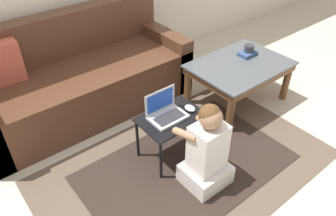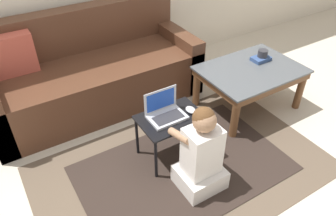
{
  "view_description": "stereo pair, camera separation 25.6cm",
  "coord_description": "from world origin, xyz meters",
  "px_view_note": "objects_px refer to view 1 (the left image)",
  "views": [
    {
      "loc": [
        -1.29,
        -1.5,
        2.0
      ],
      "look_at": [
        -0.0,
        0.09,
        0.46
      ],
      "focal_mm": 35.0,
      "sensor_mm": 36.0,
      "label": 1
    },
    {
      "loc": [
        -1.08,
        -1.65,
        2.0
      ],
      "look_at": [
        -0.0,
        0.09,
        0.46
      ],
      "focal_mm": 35.0,
      "sensor_mm": 36.0,
      "label": 2
    }
  ],
  "objects_px": {
    "coffee_table": "(240,70)",
    "cup_on_table": "(249,50)",
    "computer_mouse": "(190,108)",
    "couch": "(81,79)",
    "laptop_desk": "(172,123)",
    "laptop": "(166,113)",
    "book_on_table": "(248,54)",
    "person_seated": "(207,152)"
  },
  "relations": [
    {
      "from": "laptop",
      "to": "book_on_table",
      "type": "distance_m",
      "value": 1.26
    },
    {
      "from": "book_on_table",
      "to": "couch",
      "type": "bearing_deg",
      "value": 150.28
    },
    {
      "from": "coffee_table",
      "to": "cup_on_table",
      "type": "xyz_separation_m",
      "value": [
        0.2,
        0.08,
        0.12
      ]
    },
    {
      "from": "laptop_desk",
      "to": "laptop",
      "type": "height_order",
      "value": "laptop"
    },
    {
      "from": "coffee_table",
      "to": "laptop",
      "type": "distance_m",
      "value": 1.07
    },
    {
      "from": "computer_mouse",
      "to": "book_on_table",
      "type": "bearing_deg",
      "value": 15.32
    },
    {
      "from": "couch",
      "to": "person_seated",
      "type": "distance_m",
      "value": 1.5
    },
    {
      "from": "book_on_table",
      "to": "person_seated",
      "type": "bearing_deg",
      "value": -151.39
    },
    {
      "from": "person_seated",
      "to": "cup_on_table",
      "type": "height_order",
      "value": "person_seated"
    },
    {
      "from": "laptop",
      "to": "computer_mouse",
      "type": "bearing_deg",
      "value": -14.12
    },
    {
      "from": "laptop_desk",
      "to": "computer_mouse",
      "type": "height_order",
      "value": "computer_mouse"
    },
    {
      "from": "computer_mouse",
      "to": "book_on_table",
      "type": "distance_m",
      "value": 1.08
    },
    {
      "from": "laptop_desk",
      "to": "book_on_table",
      "type": "relative_size",
      "value": 2.82
    },
    {
      "from": "couch",
      "to": "person_seated",
      "type": "relative_size",
      "value": 2.81
    },
    {
      "from": "couch",
      "to": "coffee_table",
      "type": "distance_m",
      "value": 1.55
    },
    {
      "from": "person_seated",
      "to": "computer_mouse",
      "type": "bearing_deg",
      "value": 66.47
    },
    {
      "from": "couch",
      "to": "laptop",
      "type": "distance_m",
      "value": 1.09
    },
    {
      "from": "coffee_table",
      "to": "computer_mouse",
      "type": "distance_m",
      "value": 0.88
    },
    {
      "from": "coffee_table",
      "to": "computer_mouse",
      "type": "xyz_separation_m",
      "value": [
        -0.85,
        -0.21,
        0.05
      ]
    },
    {
      "from": "laptop_desk",
      "to": "cup_on_table",
      "type": "xyz_separation_m",
      "value": [
        1.23,
        0.27,
        0.14
      ]
    },
    {
      "from": "coffee_table",
      "to": "computer_mouse",
      "type": "height_order",
      "value": "computer_mouse"
    },
    {
      "from": "cup_on_table",
      "to": "book_on_table",
      "type": "relative_size",
      "value": 0.59
    },
    {
      "from": "couch",
      "to": "laptop",
      "type": "height_order",
      "value": "couch"
    },
    {
      "from": "laptop",
      "to": "computer_mouse",
      "type": "distance_m",
      "value": 0.21
    },
    {
      "from": "couch",
      "to": "cup_on_table",
      "type": "distance_m",
      "value": 1.69
    },
    {
      "from": "person_seated",
      "to": "book_on_table",
      "type": "xyz_separation_m",
      "value": [
        1.2,
        0.65,
        0.14
      ]
    },
    {
      "from": "coffee_table",
      "to": "person_seated",
      "type": "xyz_separation_m",
      "value": [
        -1.01,
        -0.58,
        -0.06
      ]
    },
    {
      "from": "couch",
      "to": "laptop_desk",
      "type": "relative_size",
      "value": 4.0
    },
    {
      "from": "couch",
      "to": "person_seated",
      "type": "xyz_separation_m",
      "value": [
        0.25,
        -1.48,
        -0.0
      ]
    },
    {
      "from": "person_seated",
      "to": "book_on_table",
      "type": "relative_size",
      "value": 4.01
    },
    {
      "from": "couch",
      "to": "laptop_desk",
      "type": "height_order",
      "value": "couch"
    },
    {
      "from": "couch",
      "to": "person_seated",
      "type": "height_order",
      "value": "couch"
    },
    {
      "from": "laptop_desk",
      "to": "coffee_table",
      "type": "bearing_deg",
      "value": 10.65
    },
    {
      "from": "computer_mouse",
      "to": "book_on_table",
      "type": "relative_size",
      "value": 0.55
    },
    {
      "from": "laptop",
      "to": "cup_on_table",
      "type": "bearing_deg",
      "value": 10.6
    },
    {
      "from": "computer_mouse",
      "to": "person_seated",
      "type": "height_order",
      "value": "person_seated"
    },
    {
      "from": "coffee_table",
      "to": "cup_on_table",
      "type": "bearing_deg",
      "value": 20.31
    },
    {
      "from": "couch",
      "to": "laptop_desk",
      "type": "bearing_deg",
      "value": -77.59
    },
    {
      "from": "laptop_desk",
      "to": "computer_mouse",
      "type": "bearing_deg",
      "value": -6.23
    },
    {
      "from": "couch",
      "to": "laptop",
      "type": "relative_size",
      "value": 7.16
    },
    {
      "from": "coffee_table",
      "to": "laptop_desk",
      "type": "distance_m",
      "value": 1.04
    },
    {
      "from": "couch",
      "to": "laptop",
      "type": "xyz_separation_m",
      "value": [
        0.21,
        -1.06,
        0.12
      ]
    }
  ]
}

